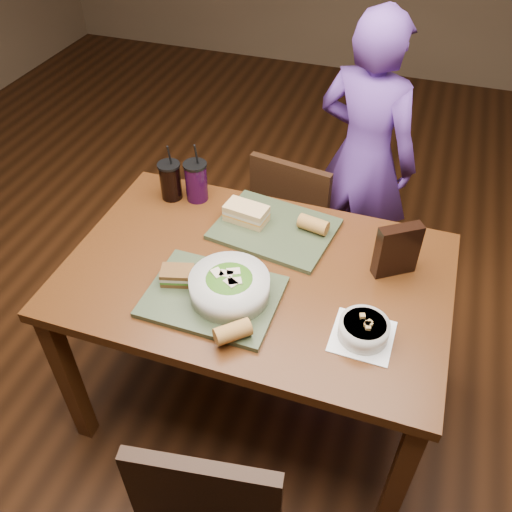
# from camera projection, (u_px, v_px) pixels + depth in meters

# --- Properties ---
(ground) EXTENTS (6.00, 6.00, 0.00)m
(ground) POSITION_uv_depth(u_px,v_px,m) (256.00, 396.00, 2.35)
(ground) COLOR #381C0B
(ground) RESTS_ON ground
(dining_table) EXTENTS (1.30, 0.85, 0.75)m
(dining_table) POSITION_uv_depth(u_px,v_px,m) (256.00, 290.00, 1.91)
(dining_table) COLOR #4D270F
(dining_table) RESTS_ON ground
(chair_far) EXTENTS (0.41, 0.42, 0.83)m
(chair_far) POSITION_uv_depth(u_px,v_px,m) (292.00, 222.00, 2.50)
(chair_far) COLOR black
(chair_far) RESTS_ON ground
(diner) EXTENTS (0.58, 0.47, 1.37)m
(diner) POSITION_uv_depth(u_px,v_px,m) (364.00, 158.00, 2.50)
(diner) COLOR #683A9F
(diner) RESTS_ON ground
(tray_near) EXTENTS (0.42, 0.33, 0.02)m
(tray_near) POSITION_uv_depth(u_px,v_px,m) (213.00, 297.00, 1.75)
(tray_near) COLOR #343F26
(tray_near) RESTS_ON dining_table
(tray_far) EXTENTS (0.46, 0.38, 0.02)m
(tray_far) POSITION_uv_depth(u_px,v_px,m) (275.00, 229.00, 2.00)
(tray_far) COLOR #343F26
(tray_far) RESTS_ON dining_table
(salad_bowl) EXTENTS (0.26, 0.26, 0.08)m
(salad_bowl) POSITION_uv_depth(u_px,v_px,m) (229.00, 285.00, 1.71)
(salad_bowl) COLOR silver
(salad_bowl) RESTS_ON tray_near
(soup_bowl) EXTENTS (0.19, 0.19, 0.07)m
(soup_bowl) POSITION_uv_depth(u_px,v_px,m) (364.00, 330.00, 1.61)
(soup_bowl) COLOR white
(soup_bowl) RESTS_ON dining_table
(sandwich_near) EXTENTS (0.12, 0.10, 0.05)m
(sandwich_near) POSITION_uv_depth(u_px,v_px,m) (177.00, 275.00, 1.77)
(sandwich_near) COLOR #593819
(sandwich_near) RESTS_ON tray_near
(sandwich_far) EXTENTS (0.17, 0.11, 0.06)m
(sandwich_far) POSITION_uv_depth(u_px,v_px,m) (246.00, 213.00, 2.00)
(sandwich_far) COLOR tan
(sandwich_far) RESTS_ON tray_far
(baguette_near) EXTENTS (0.12, 0.11, 0.05)m
(baguette_near) POSITION_uv_depth(u_px,v_px,m) (233.00, 332.00, 1.59)
(baguette_near) COLOR #AD7533
(baguette_near) RESTS_ON tray_near
(baguette_far) EXTENTS (0.12, 0.07, 0.05)m
(baguette_far) POSITION_uv_depth(u_px,v_px,m) (313.00, 225.00, 1.96)
(baguette_far) COLOR #AD7533
(baguette_far) RESTS_ON tray_far
(cup_cola) EXTENTS (0.09, 0.09, 0.24)m
(cup_cola) POSITION_uv_depth(u_px,v_px,m) (170.00, 181.00, 2.11)
(cup_cola) COLOR black
(cup_cola) RESTS_ON dining_table
(cup_berry) EXTENTS (0.09, 0.09, 0.25)m
(cup_berry) POSITION_uv_depth(u_px,v_px,m) (196.00, 181.00, 2.10)
(cup_berry) COLOR black
(cup_berry) RESTS_ON dining_table
(chip_bag) EXTENTS (0.15, 0.12, 0.19)m
(chip_bag) POSITION_uv_depth(u_px,v_px,m) (397.00, 250.00, 1.78)
(chip_bag) COLOR black
(chip_bag) RESTS_ON dining_table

